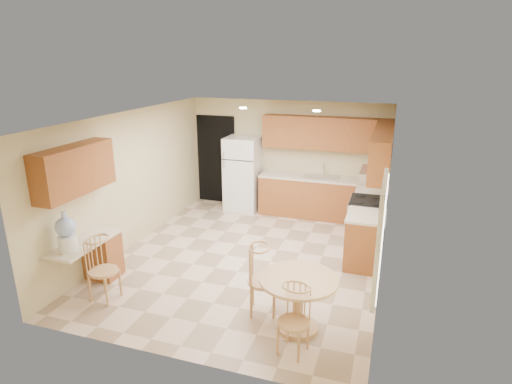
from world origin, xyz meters
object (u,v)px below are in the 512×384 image
(refrigerator, at_px, (243,174))
(dining_table, at_px, (298,296))
(chair_table_a, at_px, (261,276))
(stove, at_px, (367,223))
(chair_desk, at_px, (99,266))
(chair_table_b, at_px, (292,318))
(water_crock, at_px, (66,233))

(refrigerator, height_order, dining_table, refrigerator)
(refrigerator, height_order, chair_table_a, refrigerator)
(stove, relative_size, chair_desk, 1.15)
(chair_desk, bearing_deg, chair_table_b, 87.70)
(dining_table, bearing_deg, water_crock, -175.02)
(stove, bearing_deg, chair_desk, -137.69)
(refrigerator, distance_m, stove, 3.15)
(chair_table_a, bearing_deg, chair_table_b, 25.98)
(refrigerator, bearing_deg, chair_desk, -97.79)
(chair_table_a, bearing_deg, chair_desk, -94.37)
(dining_table, bearing_deg, chair_table_a, 164.15)
(chair_table_a, height_order, water_crock, water_crock)
(chair_desk, bearing_deg, dining_table, 98.63)
(refrigerator, relative_size, dining_table, 1.68)
(chair_table_b, height_order, chair_desk, chair_desk)
(stove, relative_size, chair_table_b, 1.26)
(chair_table_a, relative_size, chair_desk, 1.04)
(chair_desk, bearing_deg, refrigerator, 175.81)
(chair_table_b, relative_size, chair_desk, 0.91)
(refrigerator, height_order, stove, refrigerator)
(dining_table, distance_m, water_crock, 3.35)
(chair_table_b, relative_size, water_crock, 1.47)
(dining_table, xyz_separation_m, water_crock, (-3.29, -0.29, 0.55))
(dining_table, relative_size, chair_desk, 1.07)
(dining_table, distance_m, chair_table_b, 0.55)
(chair_table_a, xyz_separation_m, water_crock, (-2.74, -0.44, 0.44))
(chair_desk, bearing_deg, chair_table_a, 103.64)
(water_crock, bearing_deg, chair_table_b, -4.49)
(stove, height_order, dining_table, stove)
(dining_table, relative_size, chair_table_b, 1.17)
(refrigerator, distance_m, chair_table_b, 5.22)
(stove, height_order, chair_table_a, stove)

